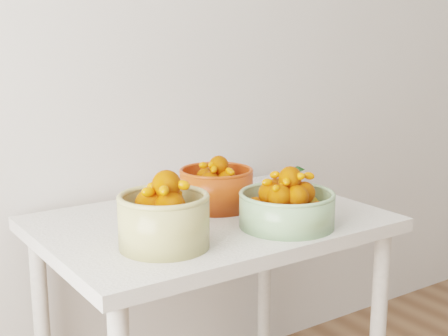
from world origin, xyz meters
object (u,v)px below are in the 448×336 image
at_px(table, 210,248).
at_px(bowl_green, 286,206).
at_px(bowl_cream, 164,218).
at_px(bowl_orange, 217,187).

distance_m(table, bowl_green, 0.28).
bearing_deg(bowl_green, table, 124.73).
relative_size(table, bowl_cream, 3.33).
xyz_separation_m(bowl_cream, bowl_orange, (0.32, 0.23, -0.01)).
distance_m(table, bowl_cream, 0.33).
distance_m(bowl_cream, bowl_green, 0.38).
bearing_deg(bowl_cream, bowl_orange, 36.30).
height_order(bowl_green, bowl_orange, bowl_green).
height_order(bowl_cream, bowl_orange, bowl_cream).
bearing_deg(bowl_orange, bowl_cream, -143.70).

